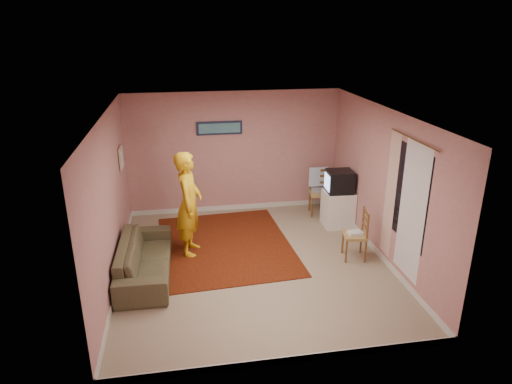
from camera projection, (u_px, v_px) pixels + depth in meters
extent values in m
plane|color=gray|center=(253.00, 264.00, 7.85)|extent=(5.00, 5.00, 0.00)
cube|color=tan|center=(234.00, 153.00, 9.71)|extent=(4.50, 0.02, 2.60)
cube|color=tan|center=(290.00, 270.00, 5.09)|extent=(4.50, 0.02, 2.60)
cube|color=tan|center=(110.00, 202.00, 7.05)|extent=(0.02, 5.00, 2.60)
cube|color=tan|center=(383.00, 185.00, 7.76)|extent=(0.02, 5.00, 2.60)
cube|color=white|center=(253.00, 113.00, 6.95)|extent=(4.50, 5.00, 0.02)
cube|color=silver|center=(235.00, 207.00, 10.14)|extent=(4.50, 0.02, 0.10)
cube|color=silver|center=(287.00, 360.00, 5.54)|extent=(4.50, 0.02, 0.10)
cube|color=silver|center=(119.00, 272.00, 7.48)|extent=(0.02, 5.00, 0.10)
cube|color=silver|center=(376.00, 251.00, 8.19)|extent=(0.02, 5.00, 0.10)
cube|color=black|center=(409.00, 195.00, 6.87)|extent=(0.01, 1.10, 1.50)
cube|color=silver|center=(412.00, 212.00, 6.80)|extent=(0.01, 0.75, 2.10)
cube|color=white|center=(390.00, 195.00, 7.45)|extent=(0.01, 0.35, 2.10)
cylinder|color=brown|center=(414.00, 139.00, 6.56)|extent=(0.02, 1.40, 0.02)
cube|color=#131B35|center=(219.00, 128.00, 9.45)|extent=(0.95, 0.03, 0.28)
cube|color=#325B8D|center=(220.00, 128.00, 9.43)|extent=(0.86, 0.01, 0.20)
cube|color=tan|center=(121.00, 158.00, 8.44)|extent=(0.03, 0.38, 0.42)
cube|color=silver|center=(122.00, 158.00, 8.45)|extent=(0.01, 0.30, 0.34)
cube|color=black|center=(226.00, 245.00, 8.51)|extent=(2.53, 3.08, 0.02)
cube|color=white|center=(338.00, 209.00, 9.22)|extent=(0.57, 0.52, 0.73)
cube|color=black|center=(340.00, 181.00, 9.02)|extent=(0.53, 0.48, 0.44)
cube|color=#8CB2F2|center=(327.00, 182.00, 9.00)|extent=(0.04, 0.36, 0.31)
cube|color=#A48A50|center=(320.00, 193.00, 9.74)|extent=(0.50, 0.48, 0.05)
cube|color=brown|center=(321.00, 182.00, 9.65)|extent=(0.44, 0.10, 0.50)
cube|color=#B4B4B9|center=(320.00, 191.00, 9.72)|extent=(0.43, 0.35, 0.06)
cube|color=#9ACCFC|center=(318.00, 177.00, 9.81)|extent=(0.40, 0.05, 0.42)
cube|color=#A48A50|center=(355.00, 235.00, 7.91)|extent=(0.45, 0.47, 0.05)
cube|color=brown|center=(356.00, 223.00, 7.83)|extent=(0.11, 0.41, 0.46)
cube|color=white|center=(355.00, 233.00, 7.89)|extent=(0.25, 0.19, 0.05)
imported|color=brown|center=(145.00, 258.00, 7.41)|extent=(0.83, 2.05, 0.60)
imported|color=gold|center=(189.00, 204.00, 7.94)|extent=(0.57, 0.76, 1.87)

